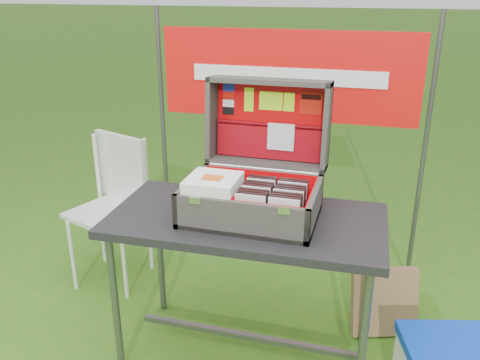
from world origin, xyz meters
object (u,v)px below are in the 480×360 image
(table, at_px, (246,290))
(chair, at_px, (109,214))
(suitcase, at_px, (255,153))
(cardboard_box, at_px, (384,302))

(table, distance_m, chair, 1.14)
(table, xyz_separation_m, suitcase, (0.02, 0.06, 0.70))
(chair, bearing_deg, cardboard_box, 17.34)
(suitcase, xyz_separation_m, chair, (-1.05, 0.42, -0.63))
(chair, relative_size, cardboard_box, 2.46)
(chair, distance_m, cardboard_box, 1.74)
(table, distance_m, cardboard_box, 0.82)
(suitcase, relative_size, chair, 0.65)
(suitcase, bearing_deg, cardboard_box, 27.47)
(suitcase, height_order, chair, suitcase)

